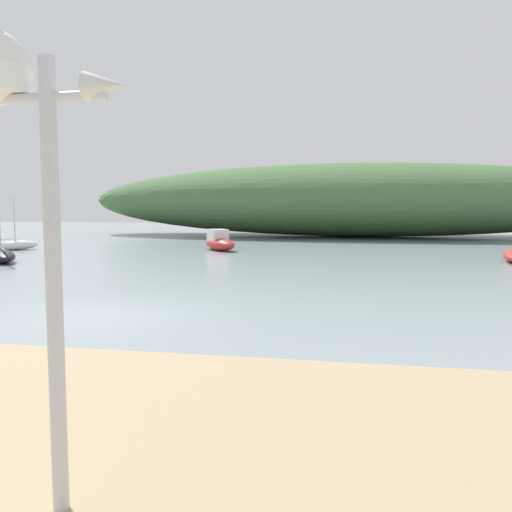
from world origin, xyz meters
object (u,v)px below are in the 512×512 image
mast_structure (6,108)px  sailboat_inner_mooring (15,245)px  sailboat_near_shore (1,255)px  motorboat_east_reach (219,242)px

mast_structure → sailboat_inner_mooring: size_ratio=1.22×
sailboat_inner_mooring → sailboat_near_shore: 6.61m
sailboat_near_shore → motorboat_east_reach: bearing=45.1°
mast_structure → motorboat_east_reach: bearing=101.6°
mast_structure → sailboat_near_shore: size_ratio=0.90×
motorboat_east_reach → sailboat_inner_mooring: bearing=-169.7°
mast_structure → sailboat_inner_mooring: 28.56m
sailboat_inner_mooring → sailboat_near_shore: size_ratio=0.74×
motorboat_east_reach → sailboat_near_shore: sailboat_near_shore is taller
motorboat_east_reach → mast_structure: bearing=-78.4°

